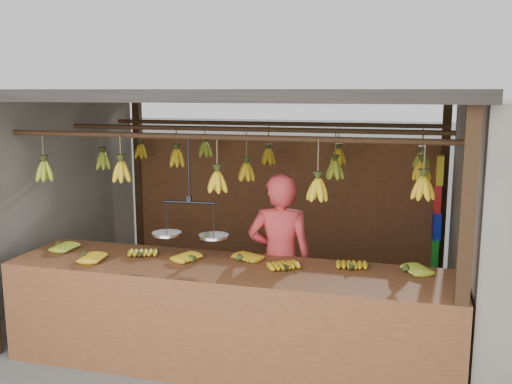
% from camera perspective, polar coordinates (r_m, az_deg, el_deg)
% --- Properties ---
extents(ground, '(80.00, 80.00, 0.00)m').
position_cam_1_polar(ground, '(6.28, -0.74, -12.24)').
color(ground, '#5B5B57').
extents(stall, '(4.30, 3.30, 2.40)m').
position_cam_1_polar(stall, '(6.14, 0.07, 6.23)').
color(stall, black).
rests_on(stall, ground).
extents(counter, '(3.88, 0.88, 0.96)m').
position_cam_1_polar(counter, '(4.89, -3.33, -9.91)').
color(counter, brown).
rests_on(counter, ground).
extents(hanging_bananas, '(3.62, 2.24, 0.39)m').
position_cam_1_polar(hanging_bananas, '(5.85, -0.75, 2.67)').
color(hanging_bananas, '#92A523').
rests_on(hanging_bananas, ground).
extents(balance_scale, '(0.69, 0.29, 0.89)m').
position_cam_1_polar(balance_scale, '(5.09, -6.62, -3.73)').
color(balance_scale, black).
rests_on(balance_scale, ground).
extents(vendor, '(0.65, 0.47, 1.66)m').
position_cam_1_polar(vendor, '(5.34, 2.40, -6.89)').
color(vendor, '#BF3333').
rests_on(vendor, ground).
extents(bag_bundles, '(0.08, 0.26, 1.32)m').
position_cam_1_polar(bag_bundles, '(7.08, 17.67, -1.84)').
color(bag_bundles, yellow).
rests_on(bag_bundles, ground).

